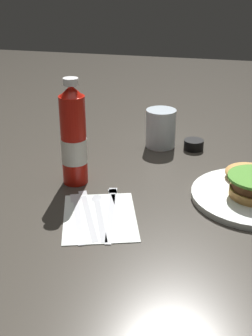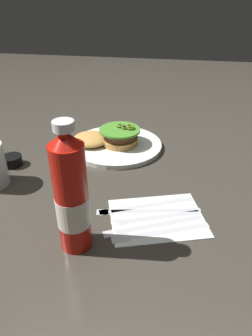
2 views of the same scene
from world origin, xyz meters
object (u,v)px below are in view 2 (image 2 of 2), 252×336
Objects in this scene: table_knife at (141,205)px; burger_sandwich at (109,137)px; dinner_plate at (117,145)px; spoon_utensil at (143,218)px; napkin at (157,217)px; fork_utensil at (153,232)px; ketchup_bottle at (72,197)px; condiment_cup at (12,161)px; steak_knife at (142,210)px; butter_knife at (147,225)px.

burger_sandwich is at bearing -63.63° from table_knife.
spoon_utensil is (-0.12, 0.31, -0.00)m from dinner_plate.
napkin is 1.01× the size of fork_utensil.
condiment_cup is (0.26, -0.24, -0.09)m from ketchup_bottle.
dinner_plate reaches higher than table_knife.
steak_knife reaches higher than napkin.
steak_knife and butter_knife have the same top height.
table_knife is 0.08m from fork_utensil.
fork_utensil is at bearing 115.63° from burger_sandwich.
dinner_plate is 4.99× the size of condiment_cup.
fork_utensil is at bearing -159.56° from ketchup_bottle.
ketchup_bottle reaches higher than napkin.
butter_knife is (0.02, 0.03, 0.00)m from napkin.
fork_utensil is (-0.03, 0.08, 0.00)m from table_knife.
burger_sandwich is 0.40m from ketchup_bottle.
steak_knife is at bearing -65.14° from fork_utensil.
napkin is 0.05m from table_knife.
condiment_cup is 0.28× the size of napkin.
dinner_plate is 0.35m from butter_knife.
steak_knife and spoon_utensil have the same top height.
ketchup_bottle is 0.17m from butter_knife.
dinner_plate reaches higher than steak_knife.
fork_utensil is at bearing 126.70° from butter_knife.
napkin is 0.04m from butter_knife.
burger_sandwich is (0.02, 0.00, 0.03)m from dinner_plate.
napkin is at bearing -95.14° from fork_utensil.
napkin is (-0.40, 0.15, -0.01)m from condiment_cup.
napkin is 0.04m from steak_knife.
spoon_utensil is 0.94× the size of butter_knife.
burger_sandwich reaches higher than fork_utensil.
butter_knife is (-0.02, 0.05, 0.00)m from steak_knife.
burger_sandwich is at bearing 11.16° from dinner_plate.
condiment_cup is at bearing 32.65° from burger_sandwich.
condiment_cup is at bearing -20.10° from napkin.
steak_knife is at bearing -133.12° from ketchup_bottle.
burger_sandwich is at bearing -64.37° from fork_utensil.
steak_knife is 0.07m from fork_utensil.
spoon_utensil is (-0.01, 0.04, 0.00)m from table_knife.
table_knife is at bearing 112.26° from dinner_plate.
dinner_plate reaches higher than spoon_utensil.
table_knife is at bearing -71.32° from butter_knife.
condiment_cup is at bearing 31.12° from dinner_plate.
dinner_plate is at bearing -68.11° from steak_knife.
burger_sandwich is at bearing -65.12° from spoon_utensil.
ketchup_bottle is at bearing 38.01° from spoon_utensil.
butter_knife is at bearing 109.83° from steak_knife.
butter_knife is (-0.02, 0.06, 0.00)m from table_knife.
steak_knife and fork_utensil have the same top height.
condiment_cup is at bearing -43.19° from ketchup_bottle.
condiment_cup is 0.40m from spoon_utensil.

